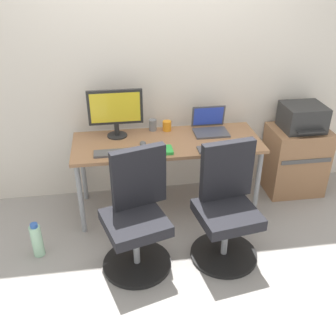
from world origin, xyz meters
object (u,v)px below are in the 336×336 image
object	(u,v)px
office_chair_left	(137,217)
desktop_monitor	(115,110)
office_chair_right	(226,209)
coffee_mug	(167,126)
printer	(303,117)
side_cabinet	(295,160)
water_bottle_on_floor	(37,240)
open_laptop	(210,126)

from	to	relation	value
office_chair_left	desktop_monitor	bearing A→B (deg)	96.47
office_chair_right	coffee_mug	xyz separation A→B (m)	(-0.33, 0.92, 0.32)
printer	side_cabinet	bearing A→B (deg)	90.00
water_bottle_on_floor	open_laptop	world-z (taller)	open_laptop
side_cabinet	printer	world-z (taller)	printer
printer	desktop_monitor	xyz separation A→B (m)	(-1.74, 0.04, 0.16)
office_chair_right	coffee_mug	world-z (taller)	office_chair_right
coffee_mug	desktop_monitor	bearing A→B (deg)	-172.71
office_chair_right	coffee_mug	bearing A→B (deg)	109.72
desktop_monitor	coffee_mug	distance (m)	0.51
office_chair_right	office_chair_left	bearing A→B (deg)	-179.85
office_chair_left	desktop_monitor	distance (m)	1.02
side_cabinet	printer	bearing A→B (deg)	-90.00
side_cabinet	printer	xyz separation A→B (m)	(-0.00, -0.00, 0.46)
office_chair_right	coffee_mug	distance (m)	1.03
side_cabinet	water_bottle_on_floor	bearing A→B (deg)	-165.20
office_chair_left	office_chair_right	bearing A→B (deg)	0.15
side_cabinet	desktop_monitor	xyz separation A→B (m)	(-1.74, 0.04, 0.61)
office_chair_right	side_cabinet	xyz separation A→B (m)	(0.95, 0.82, -0.08)
office_chair_left	desktop_monitor	world-z (taller)	desktop_monitor
office_chair_right	printer	world-z (taller)	office_chair_right
office_chair_left	office_chair_right	world-z (taller)	same
office_chair_left	water_bottle_on_floor	distance (m)	0.86
open_laptop	office_chair_left	bearing A→B (deg)	-131.85
desktop_monitor	office_chair_left	bearing A→B (deg)	-83.53
coffee_mug	office_chair_left	bearing A→B (deg)	-111.58
desktop_monitor	open_laptop	distance (m)	0.88
coffee_mug	office_chair_right	bearing A→B (deg)	-70.28
side_cabinet	printer	distance (m)	0.46
office_chair_left	open_laptop	distance (m)	1.18
office_chair_left	coffee_mug	world-z (taller)	office_chair_left
printer	office_chair_right	bearing A→B (deg)	-139.12
office_chair_right	side_cabinet	bearing A→B (deg)	40.92
open_laptop	printer	bearing A→B (deg)	-1.25
water_bottle_on_floor	open_laptop	size ratio (longest dim) A/B	1.00
desktop_monitor	open_laptop	world-z (taller)	desktop_monitor
office_chair_right	open_laptop	world-z (taller)	office_chair_right
printer	desktop_monitor	bearing A→B (deg)	178.64
office_chair_left	water_bottle_on_floor	xyz separation A→B (m)	(-0.80, 0.18, -0.28)
water_bottle_on_floor	coffee_mug	world-z (taller)	coffee_mug
coffee_mug	printer	bearing A→B (deg)	-4.49
office_chair_left	side_cabinet	world-z (taller)	office_chair_left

